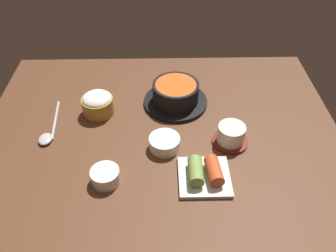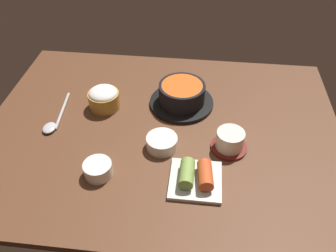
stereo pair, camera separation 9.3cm
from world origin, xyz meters
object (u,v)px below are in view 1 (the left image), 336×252
rice_bowl (98,103)px  tea_cup_with_saucer (231,135)px  side_bowl_near (105,176)px  stone_pot (176,94)px  kimchi_plate (205,174)px  banchan_cup_center (164,143)px  spoon (49,132)px

rice_bowl → tea_cup_with_saucer: rice_bowl is taller
rice_bowl → side_bowl_near: 26.48cm
stone_pot → tea_cup_with_saucer: bearing=-51.1°
kimchi_plate → side_bowl_near: 23.70cm
banchan_cup_center → kimchi_plate: (9.47, -10.66, -0.06)cm
kimchi_plate → rice_bowl: bearing=138.3°
banchan_cup_center → kimchi_plate: 14.26cm
side_bowl_near → kimchi_plate: bearing=0.8°
banchan_cup_center → side_bowl_near: 17.99cm
rice_bowl → side_bowl_near: (5.02, -25.96, -1.48)cm
stone_pot → rice_bowl: size_ratio=2.10×
rice_bowl → kimchi_plate: size_ratio=0.74×
tea_cup_with_saucer → banchan_cup_center: size_ratio=1.16×
stone_pot → rice_bowl: bearing=-170.2°
banchan_cup_center → rice_bowl: bearing=142.2°
tea_cup_with_saucer → spoon: tea_cup_with_saucer is taller
stone_pot → banchan_cup_center: stone_pot is taller
spoon → rice_bowl: bearing=35.9°
stone_pot → side_bowl_near: size_ratio=2.76×
spoon → stone_pot: bearing=20.2°
side_bowl_near → banchan_cup_center: bearing=37.7°
tea_cup_with_saucer → side_bowl_near: (-31.84, -12.54, -0.78)cm
banchan_cup_center → kimchi_plate: bearing=-48.4°
rice_bowl → spoon: (-12.59, -9.10, -2.80)cm
stone_pot → tea_cup_with_saucer: 22.31cm
rice_bowl → side_bowl_near: bearing=-79.1°
stone_pot → kimchi_plate: bearing=-78.8°
stone_pot → rice_bowl: 23.20cm
rice_bowl → tea_cup_with_saucer: bearing=-20.0°
banchan_cup_center → kimchi_plate: kimchi_plate is taller
rice_bowl → side_bowl_near: size_ratio=1.31×
stone_pot → kimchi_plate: (5.86, -29.56, -1.54)cm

